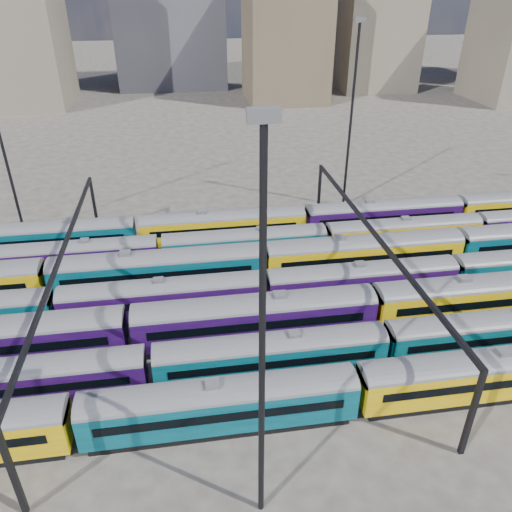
{
  "coord_description": "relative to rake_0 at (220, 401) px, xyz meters",
  "views": [
    {
      "loc": [
        -8.41,
        -41.89,
        30.22
      ],
      "look_at": [
        -1.03,
        5.67,
        3.0
      ],
      "focal_mm": 35.0,
      "sensor_mm": 36.0,
      "label": 1
    }
  ],
  "objects": [
    {
      "name": "ground",
      "position": [
        6.9,
        15.0,
        -2.71
      ],
      "size": [
        500.0,
        500.0,
        0.0
      ],
      "primitive_type": "plane",
      "color": "#403B36",
      "rests_on": "ground"
    },
    {
      "name": "rake_0",
      "position": [
        0.0,
        0.0,
        0.0
      ],
      "size": [
        146.86,
        3.07,
        5.17
      ],
      "color": "black",
      "rests_on": "ground"
    },
    {
      "name": "rake_1",
      "position": [
        -5.35,
        5.0,
        -0.12
      ],
      "size": [
        120.31,
        2.93,
        4.94
      ],
      "color": "black",
      "rests_on": "ground"
    },
    {
      "name": "rake_2",
      "position": [
        4.15,
        10.0,
        0.24
      ],
      "size": [
        113.84,
        3.33,
        5.63
      ],
      "color": "black",
      "rests_on": "ground"
    },
    {
      "name": "rake_3",
      "position": [
        16.18,
        15.0,
        -0.07
      ],
      "size": [
        142.93,
        2.99,
        5.03
      ],
      "color": "black",
      "rests_on": "ground"
    },
    {
      "name": "rake_4",
      "position": [
        -4.85,
        20.0,
        0.25
      ],
      "size": [
        160.23,
        3.34,
        5.65
      ],
      "color": "black",
      "rests_on": "ground"
    },
    {
      "name": "rake_5",
      "position": [
        5.19,
        25.0,
        -0.16
      ],
      "size": [
        98.84,
        2.9,
        4.87
      ],
      "color": "black",
      "rests_on": "ground"
    },
    {
      "name": "rake_6",
      "position": [
        -7.56,
        30.0,
        0.03
      ],
      "size": [
        127.29,
        3.1,
        5.23
      ],
      "color": "black",
      "rests_on": "ground"
    },
    {
      "name": "gantry_1",
      "position": [
        -13.1,
        15.0,
        4.07
      ],
      "size": [
        0.35,
        40.35,
        8.03
      ],
      "color": "black",
      "rests_on": "ground"
    },
    {
      "name": "gantry_2",
      "position": [
        16.9,
        15.0,
        4.07
      ],
      "size": [
        0.35,
        40.35,
        8.03
      ],
      "color": "black",
      "rests_on": "ground"
    },
    {
      "name": "mast_2",
      "position": [
        1.9,
        -7.0,
        11.26
      ],
      "size": [
        1.4,
        0.5,
        25.6
      ],
      "color": "black",
      "rests_on": "ground"
    },
    {
      "name": "mast_3",
      "position": [
        21.9,
        39.0,
        11.26
      ],
      "size": [
        1.4,
        0.5,
        25.6
      ],
      "color": "black",
      "rests_on": "ground"
    }
  ]
}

